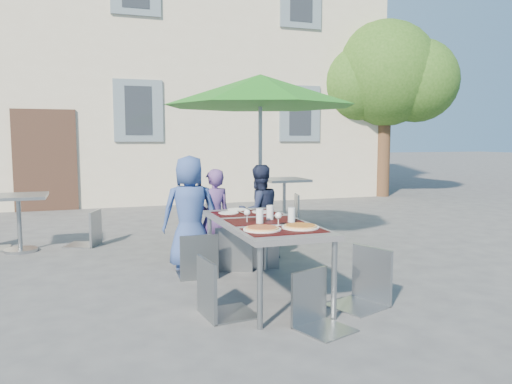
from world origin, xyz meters
name	(u,v)px	position (x,y,z in m)	size (l,w,h in m)	color
ground	(229,312)	(0.00, 0.00, 0.00)	(90.00, 90.00, 0.00)	#444446
building	(122,28)	(0.00, 11.50, 4.85)	(13.60, 8.20, 11.10)	beige
tree	(386,76)	(6.55, 7.54, 3.25)	(3.60, 3.00, 4.70)	#4F3521
dining_table	(263,226)	(0.47, 0.39, 0.70)	(0.80, 1.85, 0.76)	#403F44
pizza_near_left	(262,228)	(0.28, -0.09, 0.77)	(0.34, 0.34, 0.03)	white
pizza_near_right	(300,226)	(0.65, -0.11, 0.77)	(0.34, 0.34, 0.03)	white
glassware	(271,215)	(0.52, 0.28, 0.83)	(0.48, 0.41, 0.15)	silver
place_settings	(243,211)	(0.46, 1.03, 0.76)	(0.63, 0.48, 0.01)	white
child_0	(190,212)	(-0.01, 1.67, 0.68)	(0.67, 0.44, 1.37)	#314988
child_1	(214,217)	(0.30, 1.73, 0.60)	(0.44, 0.29, 1.20)	#5A3C7B
child_2	(259,212)	(0.92, 1.82, 0.62)	(0.60, 0.35, 1.23)	#1B223D
chair_0	(197,228)	(-0.02, 1.20, 0.57)	(0.45, 0.45, 0.97)	gray
chair_1	(235,221)	(0.47, 1.40, 0.59)	(0.58, 0.58, 1.00)	gray
chair_2	(262,224)	(0.82, 1.41, 0.53)	(0.51, 0.51, 0.91)	gray
chair_3	(218,252)	(-0.12, -0.07, 0.59)	(0.49, 0.49, 0.99)	gray
chair_4	(365,242)	(1.27, -0.21, 0.60)	(0.59, 0.58, 1.02)	#93989E
chair_5	(318,266)	(0.59, -0.59, 0.52)	(0.51, 0.51, 0.90)	gray
patio_umbrella	(260,92)	(1.17, 2.48, 2.22)	(2.72, 2.72, 2.46)	#AAAEB2
cafe_table_0	(19,212)	(-2.08, 3.29, 0.56)	(0.74, 0.74, 0.80)	#AAAEB2
bg_chair_r_0	(88,206)	(-1.17, 3.41, 0.58)	(0.57, 0.57, 0.99)	gray
cafe_table_1	(284,191)	(2.27, 4.24, 0.61)	(0.78, 0.78, 0.84)	#AAAEB2
bg_chair_l_1	(218,193)	(1.07, 4.48, 0.59)	(0.57, 0.57, 1.01)	gray
bg_chair_r_1	(292,191)	(2.51, 4.46, 0.57)	(0.53, 0.53, 0.98)	gray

